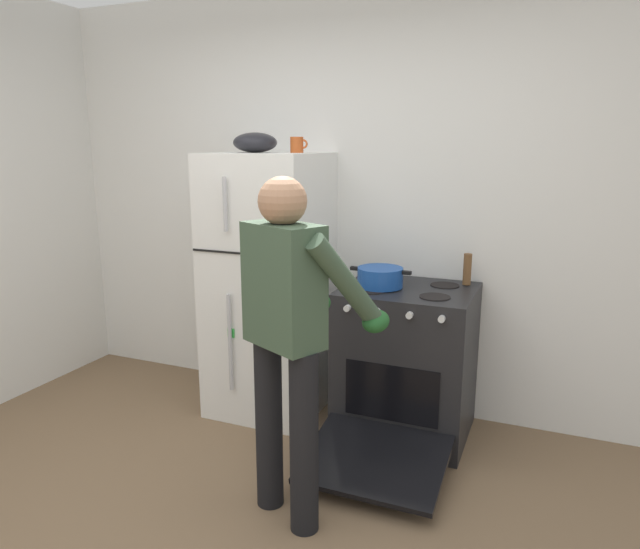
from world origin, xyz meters
name	(u,v)px	position (x,y,z in m)	size (l,w,h in m)	color
kitchen_wall_back	(354,203)	(0.00, 1.95, 1.35)	(6.00, 0.10, 2.70)	white
refrigerator	(269,285)	(-0.44, 1.57, 0.84)	(0.68, 0.72, 1.67)	white
stove_range	(405,363)	(0.47, 1.55, 0.44)	(0.76, 1.21, 0.91)	black
person_cook	(291,322)	(0.19, 0.57, 0.95)	(0.64, 0.68, 1.60)	black
red_pot	(380,277)	(0.31, 1.52, 0.97)	(0.37, 0.27, 0.11)	#19479E
coffee_mug	(297,145)	(-0.26, 1.62, 1.72)	(0.11, 0.08, 0.10)	#B24C1E
pepper_mill	(467,269)	(0.77, 1.77, 1.00)	(0.05, 0.05, 0.19)	brown
mixing_bowl	(255,143)	(-0.52, 1.57, 1.74)	(0.27, 0.27, 0.12)	black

